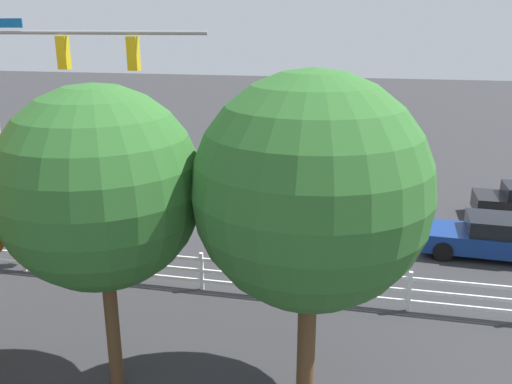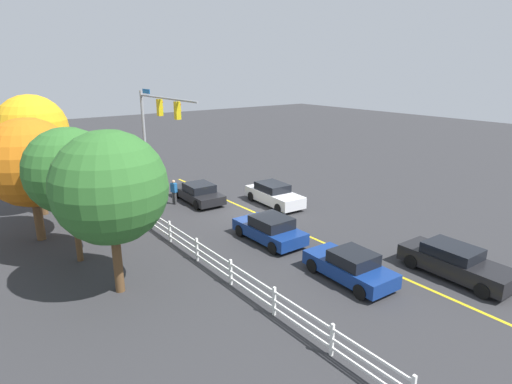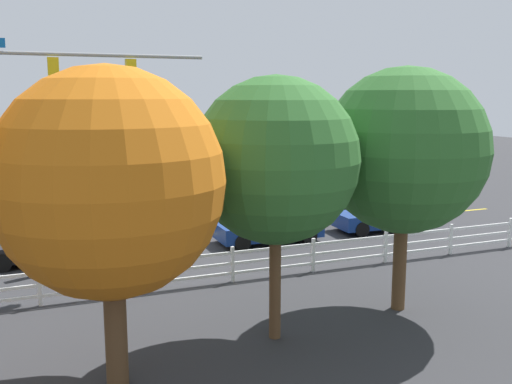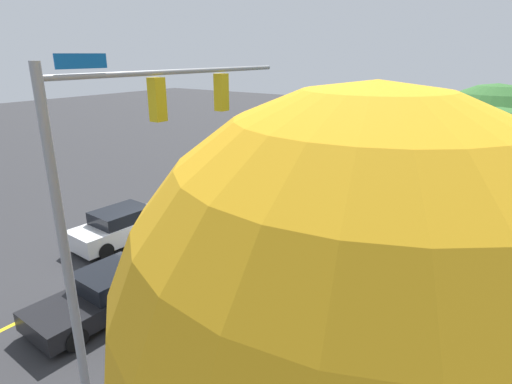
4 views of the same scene
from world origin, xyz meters
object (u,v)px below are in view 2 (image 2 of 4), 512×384
at_px(car_2, 274,195).
at_px(tree_3, 30,163).
at_px(car_1, 455,262).
at_px(car_4, 270,229).
at_px(tree_1, 110,188).
at_px(car_0, 350,266).
at_px(car_3, 198,193).
at_px(tree_0, 69,171).
at_px(tree_2, 32,130).
at_px(pedestrian, 174,191).

relative_size(car_2, tree_3, 0.72).
xyz_separation_m(car_1, car_4, (7.97, 3.99, -0.01)).
relative_size(car_4, tree_1, 0.63).
xyz_separation_m(car_0, car_3, (13.74, -0.33, -0.02)).
bearing_deg(tree_0, tree_3, 13.33).
bearing_deg(car_2, tree_1, -64.26).
bearing_deg(car_1, tree_3, -137.53).
bearing_deg(car_1, tree_2, -146.39).
distance_m(car_2, tree_0, 13.38).
bearing_deg(tree_3, tree_1, -169.73).
bearing_deg(tree_1, tree_0, 7.18).
bearing_deg(tree_3, car_3, -85.54).
relative_size(car_3, tree_3, 0.72).
xyz_separation_m(car_1, tree_0, (11.55, 12.69, 3.69)).
height_order(car_2, tree_0, tree_0).
distance_m(car_3, car_4, 8.31).
height_order(car_3, tree_2, tree_2).
height_order(car_3, pedestrian, pedestrian).
bearing_deg(tree_1, car_4, -87.15).
distance_m(car_1, pedestrian, 17.51).
relative_size(car_1, tree_0, 0.76).
bearing_deg(car_3, car_4, 179.81).
relative_size(pedestrian, tree_0, 0.27).
bearing_deg(tree_1, tree_2, 2.01).
bearing_deg(pedestrian, tree_2, 140.58).
distance_m(car_2, car_3, 5.19).
xyz_separation_m(car_3, tree_2, (3.56, 9.02, 4.65)).
height_order(pedestrian, tree_0, tree_0).
distance_m(car_0, car_1, 4.67).
distance_m(car_4, tree_2, 15.37).
relative_size(car_0, pedestrian, 2.49).
relative_size(pedestrian, tree_3, 0.26).
bearing_deg(car_2, car_4, -38.02).
relative_size(car_1, tree_2, 0.65).
distance_m(pedestrian, tree_2, 9.16).
bearing_deg(pedestrian, car_3, -32.69).
distance_m(car_4, tree_0, 10.11).
xyz_separation_m(car_0, tree_2, (17.30, 8.70, 4.63)).
height_order(pedestrian, tree_1, tree_1).
relative_size(car_1, tree_3, 0.74).
height_order(car_2, car_3, car_2).
bearing_deg(tree_2, car_4, -143.96).
relative_size(car_0, tree_1, 0.63).
distance_m(car_0, car_3, 13.74).
xyz_separation_m(tree_0, tree_1, (-3.98, -0.50, 0.05)).
bearing_deg(pedestrian, car_0, -101.72).
relative_size(car_0, tree_3, 0.65).
distance_m(pedestrian, tree_3, 9.14).
distance_m(car_4, tree_1, 9.03).
distance_m(tree_0, tree_1, 4.01).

